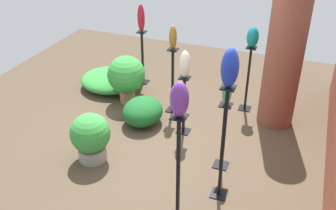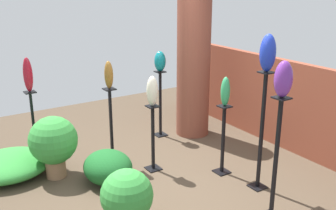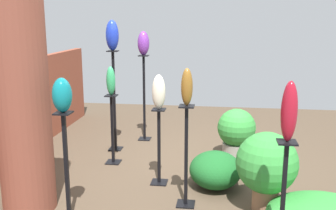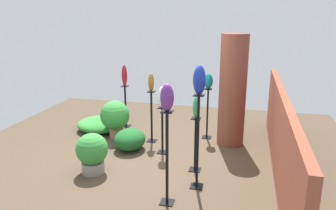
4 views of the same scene
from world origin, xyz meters
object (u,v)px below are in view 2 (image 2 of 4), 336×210
object	(u,v)px
art_vase_bronze	(109,75)
potted_plant_front_left	(53,142)
pedestal_teal	(160,107)
art_vase_violet	(283,79)
art_vase_cobalt	(268,53)
art_vase_ruby	(28,75)
art_vase_jade	(225,91)
brick_pillar	(193,68)
pedestal_bronze	(111,129)
pedestal_violet	(275,164)
pedestal_ivory	(153,141)
art_vase_teal	(160,61)
pedestal_cobalt	(261,136)
pedestal_jade	(223,143)
art_vase_ivory	(152,91)
pedestal_ruby	(34,128)
potted_plant_mid_right	(127,200)

from	to	relation	value
art_vase_bronze	potted_plant_front_left	xyz separation A→B (m)	(0.00, -0.85, -0.82)
pedestal_teal	art_vase_violet	bearing A→B (deg)	-4.80
art_vase_cobalt	art_vase_ruby	distance (m)	3.37
potted_plant_front_left	art_vase_jade	bearing A→B (deg)	60.15
art_vase_jade	art_vase_bronze	world-z (taller)	art_vase_bronze
art_vase_violet	brick_pillar	bearing A→B (deg)	163.50
brick_pillar	pedestal_bronze	bearing A→B (deg)	-80.23
pedestal_violet	pedestal_ivory	bearing A→B (deg)	-163.13
art_vase_cobalt	art_vase_bronze	bearing A→B (deg)	-143.63
brick_pillar	art_vase_teal	xyz separation A→B (m)	(-0.21, -0.53, 0.14)
brick_pillar	art_vase_cobalt	distance (m)	2.14
pedestal_teal	art_vase_jade	size ratio (longest dim) A/B	2.87
brick_pillar	pedestal_cobalt	distance (m)	2.11
pedestal_cobalt	art_vase_violet	bearing A→B (deg)	-32.02
pedestal_jade	pedestal_ivory	size ratio (longest dim) A/B	1.03
pedestal_cobalt	art_vase_ivory	bearing A→B (deg)	-143.19
art_vase_ruby	art_vase_cobalt	bearing A→B (deg)	40.78
pedestal_cobalt	art_vase_teal	size ratio (longest dim) A/B	4.60
art_vase_ivory	pedestal_jade	bearing A→B (deg)	51.43
pedestal_ruby	art_vase_jade	world-z (taller)	art_vase_jade
pedestal_ivory	art_vase_violet	distance (m)	2.19
pedestal_teal	pedestal_ivory	bearing A→B (deg)	-36.28
pedestal_jade	pedestal_cobalt	distance (m)	0.65
art_vase_teal	potted_plant_front_left	xyz separation A→B (m)	(0.50, -2.01, -0.80)
pedestal_bronze	pedestal_ivory	distance (m)	0.67
art_vase_ivory	brick_pillar	bearing A→B (deg)	122.65
pedestal_ruby	art_vase_bronze	distance (m)	1.48
pedestal_ruby	art_vase_bronze	world-z (taller)	art_vase_bronze
pedestal_jade	pedestal_bronze	bearing A→B (deg)	-135.05
pedestal_ruby	pedestal_violet	xyz separation A→B (m)	(3.09, 1.82, 0.19)
pedestal_ruby	pedestal_violet	distance (m)	3.60
art_vase_cobalt	art_vase_bronze	world-z (taller)	art_vase_cobalt
brick_pillar	art_vase_ivory	world-z (taller)	brick_pillar
pedestal_bronze	brick_pillar	bearing A→B (deg)	99.77
pedestal_teal	art_vase_cobalt	size ratio (longest dim) A/B	2.53
art_vase_violet	art_vase_bronze	size ratio (longest dim) A/B	0.98
art_vase_jade	pedestal_violet	bearing A→B (deg)	-11.45
pedestal_jade	pedestal_cobalt	bearing A→B (deg)	12.09
brick_pillar	pedestal_ruby	bearing A→B (deg)	-101.15
pedestal_cobalt	art_vase_ruby	xyz separation A→B (m)	(-2.53, -2.18, 0.57)
pedestal_violet	pedestal_teal	size ratio (longest dim) A/B	1.25
pedestal_cobalt	pedestal_ivory	distance (m)	1.51
pedestal_jade	pedestal_teal	bearing A→B (deg)	179.89
pedestal_ruby	art_vase_jade	bearing A→B (deg)	46.51
art_vase_violet	art_vase_bronze	xyz separation A→B (m)	(-2.29, -0.92, -0.30)
art_vase_jade	potted_plant_mid_right	world-z (taller)	art_vase_jade
pedestal_teal	potted_plant_front_left	xyz separation A→B (m)	(0.50, -2.01, -0.01)
pedestal_ruby	art_vase_ivory	world-z (taller)	art_vase_ivory
pedestal_cobalt	pedestal_ivory	world-z (taller)	pedestal_cobalt
pedestal_teal	art_vase_jade	world-z (taller)	art_vase_jade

